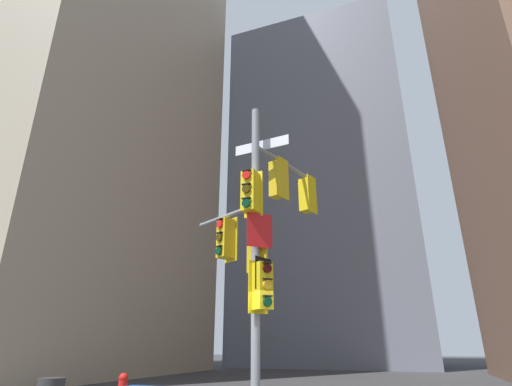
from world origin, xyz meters
TOP-DOWN VIEW (x-y plane):
  - building_tower_left at (-16.81, 8.44)m, footprint 15.73×15.73m
  - building_mid_block at (-2.37, 25.38)m, footprint 13.90×13.90m
  - signal_pole_assembly at (0.01, 0.46)m, footprint 3.04×3.19m

SIDE VIEW (x-z plane):
  - signal_pole_assembly at x=0.01m, z-range 0.55..7.76m
  - building_mid_block at x=-2.37m, z-range 0.00..28.67m
  - building_tower_left at x=-16.81m, z-range 0.00..46.84m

